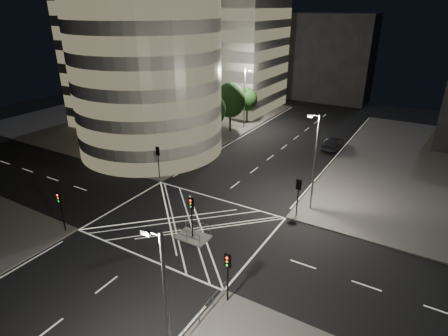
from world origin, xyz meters
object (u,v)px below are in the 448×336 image
Objects in this scene: traffic_signal_island at (192,210)px; street_lamp_right_near at (166,311)px; traffic_signal_fr at (298,191)px; traffic_signal_nr at (228,269)px; street_lamp_right_far at (315,160)px; sedan at (333,144)px; traffic_signal_fl at (158,156)px; central_island at (193,237)px; street_lamp_left_far at (245,96)px; street_lamp_left_near at (179,124)px; traffic_signal_nl at (60,204)px.

traffic_signal_island is 0.40× the size of street_lamp_right_near.
traffic_signal_fr is 13.60m from traffic_signal_nr.
street_lamp_right_far is 1.95× the size of sedan.
street_lamp_right_far is (18.24, 2.20, 2.63)m from traffic_signal_fl.
central_island is 13.98m from street_lamp_right_far.
traffic_signal_fl is 23.36m from street_lamp_left_far.
street_lamp_right_far is 1.00× the size of street_lamp_right_near.
traffic_signal_fr is 0.40× the size of street_lamp_left_far.
street_lamp_right_far is at bearing 73.89° from traffic_signal_fr.
traffic_signal_nr is 0.40× the size of street_lamp_left_near.
traffic_signal_fr is 0.40× the size of street_lamp_right_near.
central_island is 11.10m from traffic_signal_fr.
central_island is 0.59× the size of sedan.
street_lamp_left_far is at bearing 109.95° from central_island.
street_lamp_left_far reaches higher than traffic_signal_island.
traffic_signal_nl is 0.78× the size of sedan.
street_lamp_left_near is at bearing 130.27° from central_island.
sedan is (4.48, 29.29, 0.77)m from central_island.
central_island is at bearing 85.13° from sedan.
central_island is 13.91m from traffic_signal_fl.
traffic_signal_fr is 0.78× the size of sedan.
traffic_signal_fr is at bearing 50.67° from central_island.
street_lamp_right_far reaches higher than sedan.
traffic_signal_nl is (-10.80, -5.30, 2.84)m from central_island.
street_lamp_left_near is at bearing 125.97° from street_lamp_right_near.
traffic_signal_fr is (6.80, 8.30, 2.84)m from central_island.
traffic_signal_nr is 0.40× the size of street_lamp_left_far.
traffic_signal_nl is 36.90m from street_lamp_left_far.
traffic_signal_fr is at bearing 50.67° from traffic_signal_island.
street_lamp_right_near reaches higher than traffic_signal_nr.
sedan is (4.48, 29.29, -2.07)m from traffic_signal_island.
street_lamp_left_far reaches higher than traffic_signal_nl.
street_lamp_right_far reaches higher than traffic_signal_island.
traffic_signal_nr is at bearing -37.93° from central_island.
traffic_signal_island is (0.00, 0.00, 2.84)m from central_island.
street_lamp_right_far is (18.24, 15.80, 2.63)m from traffic_signal_nl.
traffic_signal_fr reaches higher than sedan.
street_lamp_right_far is (18.87, -21.00, 0.00)m from street_lamp_left_far.
street_lamp_left_near is 18.00m from street_lamp_left_far.
street_lamp_left_far is at bearing 116.36° from traffic_signal_nr.
traffic_signal_nl is 1.00× the size of traffic_signal_nr.
traffic_signal_fl and traffic_signal_fr have the same top height.
central_island is at bearing 120.75° from street_lamp_right_near.
traffic_signal_island is 0.40× the size of street_lamp_left_far.
street_lamp_left_near is at bearing 164.08° from traffic_signal_fr.
traffic_signal_fl is at bearing 142.46° from central_island.
street_lamp_left_near is 1.00× the size of street_lamp_left_far.
street_lamp_left_far is (-18.24, 36.80, 2.63)m from traffic_signal_nr.
street_lamp_left_far is 1.00× the size of street_lamp_right_near.
traffic_signal_nl is 0.40× the size of street_lamp_left_far.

